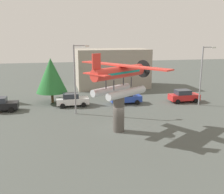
# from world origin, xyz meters

# --- Properties ---
(ground_plane) EXTENTS (140.00, 140.00, 0.00)m
(ground_plane) POSITION_xyz_m (0.00, 0.00, 0.00)
(ground_plane) COLOR #4C514C
(display_pedestal) EXTENTS (1.10, 1.10, 3.64)m
(display_pedestal) POSITION_xyz_m (0.00, 0.00, 1.82)
(display_pedestal) COLOR #4C4742
(display_pedestal) RESTS_ON ground
(floatplane_monument) EXTENTS (7.05, 9.29, 4.00)m
(floatplane_monument) POSITION_xyz_m (0.11, 0.07, 5.31)
(floatplane_monument) COLOR silver
(floatplane_monument) RESTS_ON display_pedestal
(car_near_black) EXTENTS (4.20, 2.02, 1.76)m
(car_near_black) POSITION_xyz_m (-12.69, 9.68, 0.88)
(car_near_black) COLOR black
(car_near_black) RESTS_ON ground
(car_mid_white) EXTENTS (4.20, 2.02, 1.76)m
(car_mid_white) POSITION_xyz_m (-3.82, 10.19, 0.88)
(car_mid_white) COLOR white
(car_mid_white) RESTS_ON ground
(car_far_blue) EXTENTS (4.20, 2.02, 1.76)m
(car_far_blue) POSITION_xyz_m (3.41, 9.93, 0.88)
(car_far_blue) COLOR #2847B7
(car_far_blue) RESTS_ON ground
(car_distant_red) EXTENTS (4.20, 2.02, 1.76)m
(car_distant_red) POSITION_xyz_m (11.65, 9.03, 0.88)
(car_distant_red) COLOR red
(car_distant_red) RESTS_ON ground
(streetlight_primary) EXTENTS (1.84, 0.28, 8.11)m
(streetlight_primary) POSITION_xyz_m (-3.45, 6.64, 4.70)
(streetlight_primary) COLOR gray
(streetlight_primary) RESTS_ON ground
(streetlight_secondary) EXTENTS (1.84, 0.28, 7.79)m
(streetlight_secondary) POSITION_xyz_m (13.06, 7.04, 4.53)
(streetlight_secondary) COLOR gray
(streetlight_secondary) RESTS_ON ground
(storefront_building) EXTENTS (12.72, 6.69, 6.85)m
(storefront_building) POSITION_xyz_m (4.20, 22.00, 3.42)
(storefront_building) COLOR #9E9384
(storefront_building) RESTS_ON ground
(tree_east) EXTENTS (4.22, 4.22, 6.20)m
(tree_east) POSITION_xyz_m (-6.41, 12.63, 3.84)
(tree_east) COLOR brown
(tree_east) RESTS_ON ground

